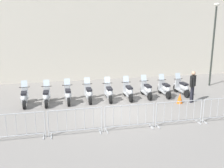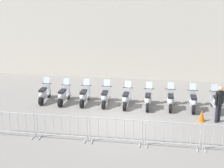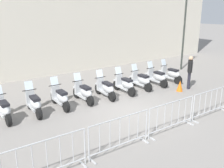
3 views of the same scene
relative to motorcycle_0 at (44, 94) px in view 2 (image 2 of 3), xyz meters
name	(u,v)px [view 2 (image 2 of 3)]	position (x,y,z in m)	size (l,w,h in m)	color
ground_plane	(122,121)	(4.36, -2.21, -0.45)	(120.00, 120.00, 0.00)	gray
motorcycle_0	(44,94)	(0.00, 0.00, 0.00)	(0.56, 1.72, 1.24)	black
motorcycle_1	(64,95)	(1.11, -0.17, 0.00)	(0.58, 1.73, 1.24)	black
motorcycle_2	(84,96)	(2.24, -0.20, 0.00)	(0.56, 1.73, 1.24)	black
motorcycle_3	(105,97)	(3.37, -0.25, 0.00)	(0.56, 1.73, 1.24)	black
motorcycle_4	(126,98)	(4.48, -0.40, 0.00)	(0.59, 1.72, 1.24)	black
motorcycle_5	(148,100)	(5.61, -0.49, 0.00)	(0.56, 1.73, 1.24)	black
motorcycle_6	(170,100)	(6.74, -0.49, 0.00)	(0.56, 1.73, 1.24)	black
motorcycle_7	(193,101)	(7.86, -0.58, 0.00)	(0.56, 1.73, 1.24)	black
motorcycle_8	(216,102)	(8.99, -0.62, 0.00)	(0.56, 1.72, 1.24)	black
barrier_segment_0	(10,124)	(-0.19, -4.13, 0.07)	(2.11, 0.58, 1.07)	#B2B5B7
barrier_segment_1	(62,128)	(2.01, -4.29, 0.07)	(2.11, 0.58, 1.07)	#B2B5B7
barrier_segment_2	(116,131)	(4.20, -4.44, 0.07)	(2.11, 0.58, 1.07)	#B2B5B7
barrier_segment_3	(173,135)	(6.40, -4.59, 0.07)	(2.11, 0.58, 1.07)	#B2B5B7
officer_near_row_end	(219,102)	(8.75, -2.00, 0.53)	(0.46, 0.39, 1.73)	#23232D
traffic_cone	(202,116)	(8.02, -1.99, -0.18)	(0.32, 0.32, 0.55)	orange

